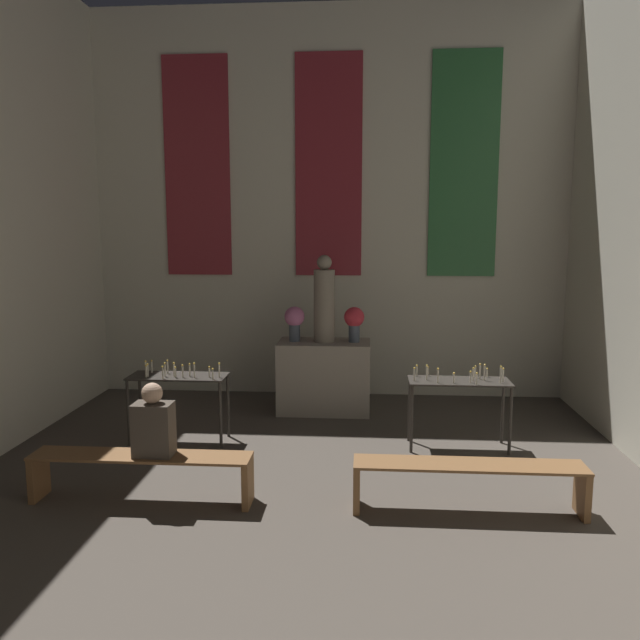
{
  "coord_description": "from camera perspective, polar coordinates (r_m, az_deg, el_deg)",
  "views": [
    {
      "loc": [
        0.57,
        2.41,
        2.56
      ],
      "look_at": [
        0.0,
        10.16,
        1.42
      ],
      "focal_mm": 35.0,
      "sensor_mm": 36.0,
      "label": 1
    }
  ],
  "objects": [
    {
      "name": "pew_back_right",
      "position": [
        5.97,
        13.43,
        -13.73
      ],
      "size": [
        2.09,
        0.36,
        0.46
      ],
      "color": "brown",
      "rests_on": "ground_plane"
    },
    {
      "name": "altar",
      "position": [
        8.81,
        0.38,
        -5.18
      ],
      "size": [
        1.28,
        0.72,
        1.0
      ],
      "color": "gray",
      "rests_on": "ground_plane"
    },
    {
      "name": "wall_back",
      "position": [
        9.59,
        0.81,
        10.58
      ],
      "size": [
        7.35,
        0.16,
        5.81
      ],
      "color": "beige",
      "rests_on": "ground_plane"
    },
    {
      "name": "flower_vase_left",
      "position": [
        8.7,
        -2.35,
        0.01
      ],
      "size": [
        0.28,
        0.28,
        0.49
      ],
      "color": "#4C5666",
      "rests_on": "altar"
    },
    {
      "name": "pew_back_left",
      "position": [
        6.26,
        -16.02,
        -12.79
      ],
      "size": [
        2.09,
        0.36,
        0.46
      ],
      "color": "brown",
      "rests_on": "ground_plane"
    },
    {
      "name": "statue",
      "position": [
        8.63,
        0.39,
        1.65
      ],
      "size": [
        0.29,
        0.29,
        1.21
      ],
      "color": "gray",
      "rests_on": "altar"
    },
    {
      "name": "candle_rack_right",
      "position": [
        7.48,
        12.61,
        -6.22
      ],
      "size": [
        1.17,
        0.46,
        1.02
      ],
      "color": "#332D28",
      "rests_on": "ground_plane"
    },
    {
      "name": "person_seated",
      "position": [
        6.08,
        -15.0,
        -9.18
      ],
      "size": [
        0.36,
        0.24,
        0.69
      ],
      "color": "#4C4238",
      "rests_on": "pew_back_left"
    },
    {
      "name": "flower_vase_right",
      "position": [
        8.64,
        3.14,
        -0.04
      ],
      "size": [
        0.28,
        0.28,
        0.49
      ],
      "color": "#4C5666",
      "rests_on": "altar"
    },
    {
      "name": "candle_rack_left",
      "position": [
        7.73,
        -12.84,
        -5.76
      ],
      "size": [
        1.17,
        0.46,
        1.02
      ],
      "color": "#332D28",
      "rests_on": "ground_plane"
    }
  ]
}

